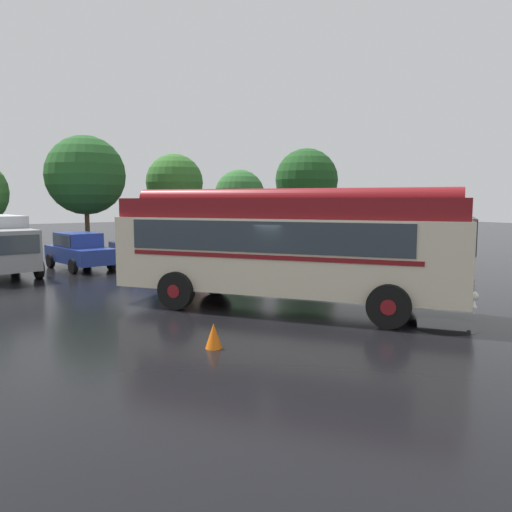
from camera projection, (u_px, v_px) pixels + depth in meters
name	position (u px, v px, depth m)	size (l,w,h in m)	color
ground_plane	(277.00, 307.00, 14.82)	(120.00, 120.00, 0.00)	black
vintage_bus	(286.00, 244.00, 14.44)	(7.69, 9.71, 3.49)	beige
car_near_left	(79.00, 250.00, 22.97)	(2.39, 4.39, 1.66)	navy
car_mid_left	(138.00, 247.00, 24.56)	(2.05, 4.25, 1.66)	navy
car_mid_right	(186.00, 244.00, 26.27)	(2.10, 4.27, 1.66)	maroon
tree_centre	(84.00, 174.00, 27.54)	(4.35, 4.35, 6.70)	#4C3823
tree_right_of_centre	(175.00, 182.00, 30.97)	(3.52, 3.52, 6.01)	#4C3823
tree_far_right	(238.00, 195.00, 33.93)	(3.39, 3.39, 5.22)	#4C3823
tree_extra_right	(308.00, 180.00, 36.74)	(4.61, 4.61, 6.94)	#4C3823
traffic_cone	(214.00, 336.00, 10.64)	(0.36, 0.36, 0.55)	orange
puddle_patch	(443.00, 326.00, 12.50)	(1.74, 1.74, 0.01)	black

